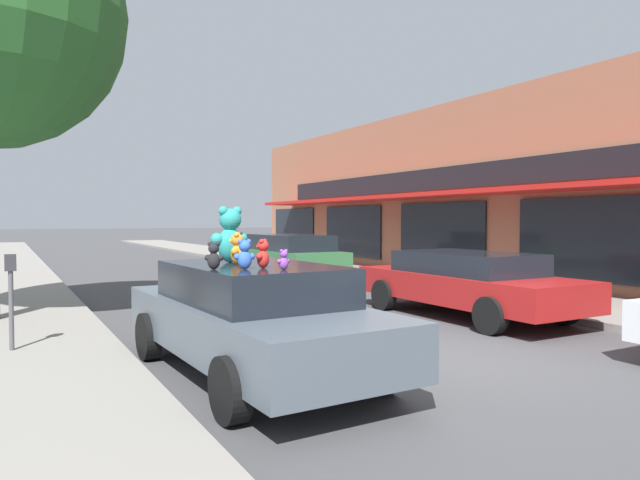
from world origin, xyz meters
name	(u,v)px	position (x,y,z in m)	size (l,w,h in m)	color
ground_plane	(445,359)	(0.00, 0.00, 0.00)	(260.00, 260.00, 0.00)	#424244
plush_art_car	(252,315)	(-2.53, 0.53, 0.71)	(2.05, 4.56, 1.32)	#4C5660
teddy_bear_giant	(230,235)	(-2.65, 0.94, 1.66)	(0.52, 0.34, 0.69)	teal
teddy_bear_blue	(245,255)	(-2.86, -0.07, 1.48)	(0.24, 0.15, 0.32)	blue
teddy_bear_orange	(237,249)	(-2.69, 0.60, 1.50)	(0.23, 0.28, 0.38)	orange
teddy_bear_red	(263,254)	(-2.64, -0.04, 1.48)	(0.22, 0.21, 0.32)	red
teddy_bear_black	(214,256)	(-3.15, 0.08, 1.46)	(0.21, 0.19, 0.29)	black
teddy_bear_yellow	(242,251)	(-2.25, 1.58, 1.43)	(0.16, 0.14, 0.22)	yellow
teddy_bear_purple	(284,260)	(-2.53, -0.34, 1.43)	(0.16, 0.11, 0.22)	purple
parked_car_far_center	(466,281)	(2.59, 2.35, 0.68)	(1.95, 4.73, 1.24)	maroon
parked_car_far_right	(290,255)	(2.59, 9.99, 0.78)	(1.98, 4.39, 1.40)	#336B3D
parking_meter	(11,289)	(-5.03, 2.77, 0.94)	(0.14, 0.10, 1.27)	#4C4C51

